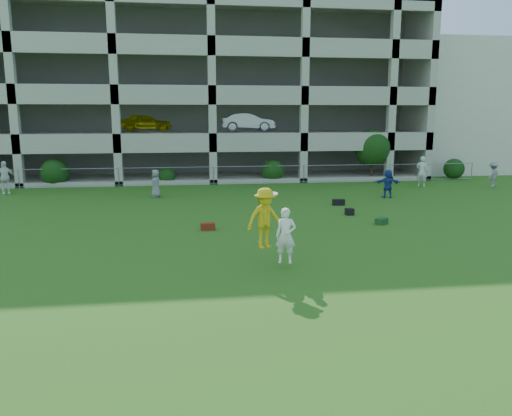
{
  "coord_description": "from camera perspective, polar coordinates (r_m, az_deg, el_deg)",
  "views": [
    {
      "loc": [
        -1.69,
        -13.25,
        4.48
      ],
      "look_at": [
        0.57,
        3.0,
        1.4
      ],
      "focal_mm": 35.0,
      "sensor_mm": 36.0,
      "label": 1
    }
  ],
  "objects": [
    {
      "name": "bystander_e",
      "position": [
        33.09,
        18.43,
        3.98
      ],
      "size": [
        0.84,
        0.77,
        1.92
      ],
      "primitive_type": "imported",
      "rotation": [
        0.0,
        0.0,
        2.57
      ],
      "color": "silver",
      "rests_on": "ground"
    },
    {
      "name": "bystander_b",
      "position": [
        31.8,
        -26.8,
        3.11
      ],
      "size": [
        1.21,
        0.86,
        1.9
      ],
      "primitive_type": "imported",
      "rotation": [
        0.0,
        0.0,
        0.4
      ],
      "color": "white",
      "rests_on": "ground"
    },
    {
      "name": "bystander_f",
      "position": [
        34.24,
        25.46,
        3.44
      ],
      "size": [
        1.2,
        1.05,
        1.61
      ],
      "primitive_type": "imported",
      "rotation": [
        0.0,
        0.0,
        3.68
      ],
      "color": "gray",
      "rests_on": "ground"
    },
    {
      "name": "ground",
      "position": [
        14.09,
        -0.61,
        -7.91
      ],
      "size": [
        100.0,
        100.0,
        0.0
      ],
      "primitive_type": "plane",
      "color": "#235114",
      "rests_on": "ground"
    },
    {
      "name": "frisbee_contest",
      "position": [
        14.76,
        1.54,
        -1.58
      ],
      "size": [
        1.56,
        1.14,
        2.18
      ],
      "color": "gold",
      "rests_on": "ground"
    },
    {
      "name": "bag_black_e",
      "position": [
        25.36,
        9.42,
        0.65
      ],
      "size": [
        0.62,
        0.35,
        0.3
      ],
      "primitive_type": "cube",
      "rotation": [
        0.0,
        0.0,
        -0.08
      ],
      "color": "black",
      "rests_on": "ground"
    },
    {
      "name": "fence",
      "position": [
        32.53,
        -4.88,
        3.76
      ],
      "size": [
        36.06,
        0.06,
        1.2
      ],
      "color": "gray",
      "rests_on": "ground"
    },
    {
      "name": "bystander_c",
      "position": [
        27.84,
        -11.39,
        2.75
      ],
      "size": [
        0.65,
        0.84,
        1.53
      ],
      "primitive_type": "imported",
      "rotation": [
        0.0,
        0.0,
        -1.34
      ],
      "color": "gray",
      "rests_on": "ground"
    },
    {
      "name": "parking_garage",
      "position": [
        41.02,
        -5.68,
        12.72
      ],
      "size": [
        30.0,
        14.0,
        12.0
      ],
      "color": "#9E998C",
      "rests_on": "ground"
    },
    {
      "name": "bystander_d",
      "position": [
        28.17,
        14.83,
        2.72
      ],
      "size": [
        1.47,
        0.55,
        1.56
      ],
      "primitive_type": "imported",
      "rotation": [
        0.0,
        0.0,
        3.08
      ],
      "color": "navy",
      "rests_on": "ground"
    },
    {
      "name": "shrub_row",
      "position": [
        33.68,
        2.89,
        5.55
      ],
      "size": [
        34.38,
        2.52,
        3.5
      ],
      "color": "#163D11",
      "rests_on": "ground"
    },
    {
      "name": "crate_d",
      "position": [
        22.98,
        10.64,
        -0.42
      ],
      "size": [
        0.36,
        0.36,
        0.3
      ],
      "primitive_type": "cube",
      "rotation": [
        0.0,
        0.0,
        0.03
      ],
      "color": "black",
      "rests_on": "ground"
    },
    {
      "name": "bag_green_c",
      "position": [
        21.33,
        14.15,
        -1.47
      ],
      "size": [
        0.61,
        0.58,
        0.26
      ],
      "primitive_type": "cube",
      "rotation": [
        0.0,
        0.0,
        0.66
      ],
      "color": "#153B1C",
      "rests_on": "ground"
    },
    {
      "name": "bag_red_a",
      "position": [
        19.74,
        -5.53,
        -2.12
      ],
      "size": [
        0.57,
        0.35,
        0.28
      ],
      "primitive_type": "cube",
      "rotation": [
        0.0,
        0.0,
        0.09
      ],
      "color": "#5B1A0F",
      "rests_on": "ground"
    },
    {
      "name": "stucco_building",
      "position": [
        48.08,
        23.41,
        10.39
      ],
      "size": [
        16.0,
        14.0,
        10.0
      ],
      "primitive_type": "cube",
      "color": "beige",
      "rests_on": "ground"
    }
  ]
}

